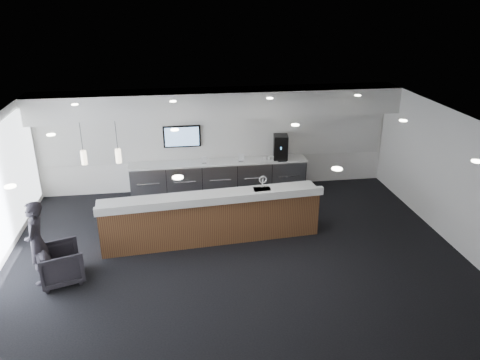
{
  "coord_description": "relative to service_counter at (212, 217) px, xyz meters",
  "views": [
    {
      "loc": [
        -1.22,
        -8.84,
        5.49
      ],
      "look_at": [
        0.27,
        1.3,
        1.3
      ],
      "focal_mm": 35.0,
      "sensor_mm": 36.0,
      "label": 1
    }
  ],
  "objects": [
    {
      "name": "back_wall",
      "position": [
        0.46,
        3.11,
        0.92
      ],
      "size": [
        10.0,
        0.02,
        3.0
      ],
      "primitive_type": "cube",
      "color": "white",
      "rests_on": "ground"
    },
    {
      "name": "pendant_right",
      "position": [
        -2.64,
        -0.09,
        1.67
      ],
      "size": [
        0.12,
        0.12,
        0.3
      ],
      "primitive_type": "cylinder",
      "color": "#FFEAC6",
      "rests_on": "ceiling"
    },
    {
      "name": "cup_0",
      "position": [
        2.2,
        2.67,
        0.42
      ],
      "size": [
        0.11,
        0.11,
        0.1
      ],
      "primitive_type": "imported",
      "color": "white",
      "rests_on": "back_credenza"
    },
    {
      "name": "lounge_guest",
      "position": [
        -3.55,
        -1.19,
        0.3
      ],
      "size": [
        0.43,
        0.65,
        1.74
      ],
      "primitive_type": "imported",
      "rotation": [
        0.0,
        0.0,
        -1.55
      ],
      "color": "black",
      "rests_on": "ground"
    },
    {
      "name": "ceiling",
      "position": [
        0.46,
        -0.89,
        2.42
      ],
      "size": [
        10.0,
        8.0,
        0.02
      ],
      "primitive_type": "cube",
      "color": "black",
      "rests_on": "back_wall"
    },
    {
      "name": "cup_1",
      "position": [
        2.06,
        2.67,
        0.42
      ],
      "size": [
        0.15,
        0.15,
        0.1
      ],
      "primitive_type": "imported",
      "rotation": [
        0.0,
        0.0,
        0.65
      ],
      "color": "white",
      "rests_on": "back_credenza"
    },
    {
      "name": "coffee_machine",
      "position": [
        2.24,
        2.72,
        0.72
      ],
      "size": [
        0.46,
        0.56,
        0.7
      ],
      "rotation": [
        0.0,
        0.0,
        -0.15
      ],
      "color": "black",
      "rests_on": "back_credenza"
    },
    {
      "name": "right_wall",
      "position": [
        5.46,
        -0.89,
        0.92
      ],
      "size": [
        0.02,
        8.0,
        3.0
      ],
      "primitive_type": "cube",
      "color": "white",
      "rests_on": "ground"
    },
    {
      "name": "service_counter",
      "position": [
        0.0,
        0.0,
        0.0
      ],
      "size": [
        5.17,
        1.25,
        1.49
      ],
      "rotation": [
        0.0,
        0.0,
        0.08
      ],
      "color": "#542E1C",
      "rests_on": "ground"
    },
    {
      "name": "ground",
      "position": [
        0.46,
        -0.89,
        -0.58
      ],
      "size": [
        10.0,
        10.0,
        0.0
      ],
      "primitive_type": "plane",
      "color": "black",
      "rests_on": "ground"
    },
    {
      "name": "ceiling_can_lights",
      "position": [
        0.46,
        -0.89,
        2.39
      ],
      "size": [
        7.0,
        5.0,
        0.02
      ],
      "primitive_type": null,
      "color": "white",
      "rests_on": "ceiling"
    },
    {
      "name": "pendant_left",
      "position": [
        -1.94,
        -0.09,
        1.67
      ],
      "size": [
        0.12,
        0.12,
        0.3
      ],
      "primitive_type": "cylinder",
      "color": "#FFEAC6",
      "rests_on": "ceiling"
    },
    {
      "name": "info_sign_left",
      "position": [
        0.03,
        2.65,
        0.47
      ],
      "size": [
        0.14,
        0.03,
        0.19
      ],
      "primitive_type": "cube",
      "rotation": [
        0.0,
        0.0,
        0.11
      ],
      "color": "silver",
      "rests_on": "back_credenza"
    },
    {
      "name": "armchair",
      "position": [
        -3.16,
        -1.25,
        -0.19
      ],
      "size": [
        1.06,
        1.04,
        0.77
      ],
      "primitive_type": "imported",
      "rotation": [
        0.0,
        0.0,
        1.89
      ],
      "color": "black",
      "rests_on": "ground"
    },
    {
      "name": "back_credenza",
      "position": [
        0.46,
        2.75,
        -0.1
      ],
      "size": [
        5.06,
        0.66,
        0.95
      ],
      "color": "gray",
      "rests_on": "ground"
    },
    {
      "name": "cup_2",
      "position": [
        1.92,
        2.67,
        0.42
      ],
      "size": [
        0.13,
        0.13,
        0.1
      ],
      "primitive_type": "imported",
      "rotation": [
        0.0,
        0.0,
        1.29
      ],
      "color": "white",
      "rests_on": "back_credenza"
    },
    {
      "name": "wall_tv",
      "position": [
        -0.54,
        3.02,
        1.07
      ],
      "size": [
        1.05,
        0.08,
        0.62
      ],
      "color": "black",
      "rests_on": "back_wall"
    },
    {
      "name": "soffit_bulkhead",
      "position": [
        0.46,
        2.66,
        2.07
      ],
      "size": [
        10.0,
        0.9,
        0.7
      ],
      "primitive_type": "cube",
      "color": "silver",
      "rests_on": "back_wall"
    },
    {
      "name": "info_sign_right",
      "position": [
        1.09,
        2.66,
        0.49
      ],
      "size": [
        0.17,
        0.04,
        0.23
      ],
      "primitive_type": "cube",
      "rotation": [
        0.0,
        0.0,
        -0.13
      ],
      "color": "silver",
      "rests_on": "back_credenza"
    },
    {
      "name": "alcove_panel",
      "position": [
        0.46,
        3.08,
        1.02
      ],
      "size": [
        9.8,
        0.06,
        1.4
      ],
      "primitive_type": "cube",
      "color": "silver",
      "rests_on": "back_wall"
    },
    {
      "name": "cup_3",
      "position": [
        1.78,
        2.67,
        0.42
      ],
      "size": [
        0.14,
        0.14,
        0.1
      ],
      "primitive_type": "imported",
      "rotation": [
        0.0,
        0.0,
        1.94
      ],
      "color": "white",
      "rests_on": "back_credenza"
    }
  ]
}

